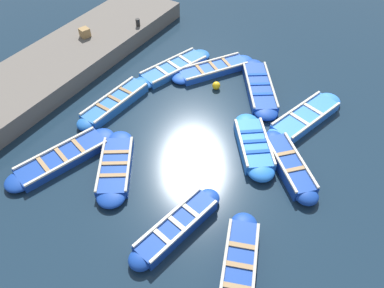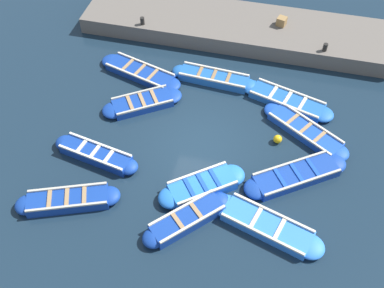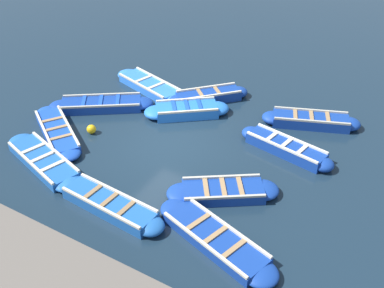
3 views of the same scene
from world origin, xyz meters
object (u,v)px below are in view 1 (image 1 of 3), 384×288
(boat_outer_left, at_px, (174,68))
(buoy_orange_near, at_px, (216,86))
(wooden_crate, at_px, (85,33))
(boat_drifting, at_px, (116,167))
(boat_outer_right, at_px, (289,165))
(boat_end_of_row, at_px, (62,158))
(boat_centre, at_px, (254,145))
(boat_broadside, at_px, (115,102))
(boat_stern_in, at_px, (259,87))
(boat_alongside, at_px, (213,69))
(boat_far_corner, at_px, (239,269))
(bollard_north, at_px, (138,22))
(boat_tucked, at_px, (177,227))
(boat_bow_out, at_px, (305,117))

(boat_outer_left, height_order, buoy_orange_near, boat_outer_left)
(wooden_crate, bearing_deg, boat_drifting, 139.74)
(boat_outer_right, relative_size, boat_end_of_row, 0.71)
(boat_end_of_row, bearing_deg, boat_centre, -143.03)
(boat_broadside, relative_size, boat_stern_in, 0.99)
(boat_broadside, bearing_deg, boat_alongside, -117.59)
(boat_far_corner, bearing_deg, wooden_crate, -28.57)
(boat_drifting, height_order, bollard_north, bollard_north)
(boat_outer_right, distance_m, boat_broadside, 7.07)
(boat_alongside, xyz_separation_m, boat_centre, (-3.52, 3.30, 0.05))
(boat_far_corner, height_order, bollard_north, bollard_north)
(boat_broadside, distance_m, boat_far_corner, 8.12)
(boat_centre, bearing_deg, bollard_north, -25.08)
(boat_outer_right, distance_m, boat_drifting, 5.80)
(boat_outer_right, xyz_separation_m, boat_alongside, (4.93, -3.50, -0.05))
(boat_tucked, height_order, boat_centre, boat_centre)
(boat_drifting, bearing_deg, boat_far_corner, 168.64)
(boat_stern_in, relative_size, boat_bow_out, 0.96)
(boat_drifting, relative_size, boat_centre, 1.05)
(boat_tucked, relative_size, wooden_crate, 8.95)
(boat_broadside, distance_m, wooden_crate, 4.47)
(boat_alongside, bearing_deg, boat_far_corner, 124.09)
(boat_centre, bearing_deg, boat_stern_in, -68.33)
(boat_broadside, height_order, boat_centre, boat_centre)
(boat_end_of_row, height_order, bollard_north, bollard_north)
(boat_end_of_row, bearing_deg, boat_bow_out, -134.57)
(boat_stern_in, distance_m, boat_drifting, 6.83)
(boat_broadside, bearing_deg, boat_tucked, 146.81)
(boat_alongside, distance_m, boat_end_of_row, 7.48)
(boat_tucked, height_order, boat_far_corner, boat_far_corner)
(boat_broadside, height_order, boat_drifting, boat_broadside)
(boat_tucked, bearing_deg, boat_outer_left, -55.35)
(boat_stern_in, xyz_separation_m, boat_far_corner, (-2.90, 7.49, 0.03))
(boat_drifting, xyz_separation_m, wooden_crate, (5.84, -4.95, 0.80))
(boat_far_corner, distance_m, boat_bow_out, 6.78)
(boat_tucked, distance_m, buoy_orange_near, 6.88)
(boat_outer_left, height_order, boat_end_of_row, boat_end_of_row)
(boat_outer_left, bearing_deg, boat_centre, 154.00)
(boat_end_of_row, xyz_separation_m, boat_centre, (-5.28, -3.97, 0.05))
(boat_far_corner, relative_size, boat_centre, 1.15)
(boat_outer_left, xyz_separation_m, boat_alongside, (-1.51, -0.85, -0.00))
(boat_stern_in, height_order, boat_centre, boat_centre)
(boat_broadside, distance_m, boat_centre, 5.70)
(boat_outer_left, bearing_deg, boat_stern_in, -169.54)
(boat_broadside, distance_m, boat_drifting, 3.33)
(boat_tucked, height_order, boat_bow_out, boat_tucked)
(boat_tucked, bearing_deg, boat_centre, -96.46)
(boat_outer_right, distance_m, wooden_crate, 10.92)
(boat_drifting, height_order, boat_bow_out, boat_bow_out)
(boat_bow_out, relative_size, bollard_north, 11.50)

